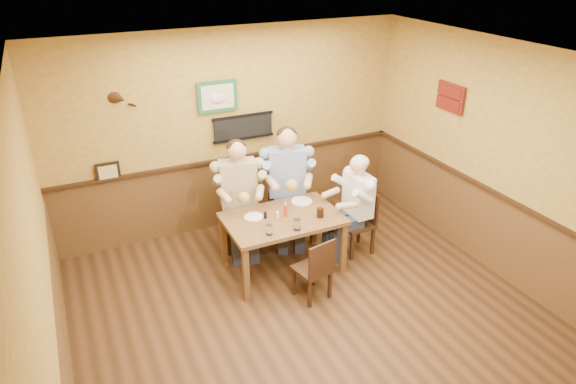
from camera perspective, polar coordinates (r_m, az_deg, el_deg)
name	(u,v)px	position (r m, az deg, el deg)	size (l,w,h in m)	color
room	(323,173)	(5.10, 3.92, 2.12)	(5.02, 5.03, 2.81)	#362010
dining_table	(283,224)	(6.26, -0.61, -3.54)	(1.40, 0.90, 0.75)	brown
chair_back_left	(240,215)	(6.84, -5.40, -2.55)	(0.45, 0.45, 0.97)	#351F11
chair_back_right	(287,204)	(7.05, -0.14, -1.29)	(0.47, 0.47, 1.01)	#351F11
chair_right_end	(356,223)	(6.79, 7.61, -3.39)	(0.40, 0.40, 0.87)	#351F11
chair_near_side	(312,267)	(5.93, 2.70, -8.37)	(0.37, 0.37, 0.80)	#351F11
diner_tan_shirt	(239,201)	(6.74, -5.48, -1.00)	(0.64, 0.64, 1.39)	tan
diner_blue_polo	(287,189)	(6.95, -0.14, 0.30)	(0.67, 0.67, 1.45)	#7B90B9
diner_white_elder	(357,210)	(6.71, 7.71, -2.01)	(0.57, 0.57, 1.24)	white
water_glass_left	(269,230)	(5.83, -2.10, -4.21)	(0.08, 0.08, 0.12)	white
water_glass_mid	(297,225)	(5.92, 1.02, -3.64)	(0.09, 0.09, 0.13)	silver
cola_tumbler	(320,213)	(6.20, 3.61, -2.31)	(0.09, 0.09, 0.11)	black
hot_sauce_bottle	(285,210)	(6.19, -0.29, -2.02)	(0.04, 0.04, 0.17)	red
salt_shaker	(278,215)	(6.17, -1.16, -2.57)	(0.03, 0.03, 0.08)	silver
pepper_shaker	(265,215)	(6.17, -2.54, -2.58)	(0.03, 0.03, 0.09)	black
plate_far_left	(254,217)	(6.22, -3.84, -2.76)	(0.23, 0.23, 0.02)	silver
plate_far_right	(302,201)	(6.56, 1.53, -1.04)	(0.27, 0.27, 0.02)	white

